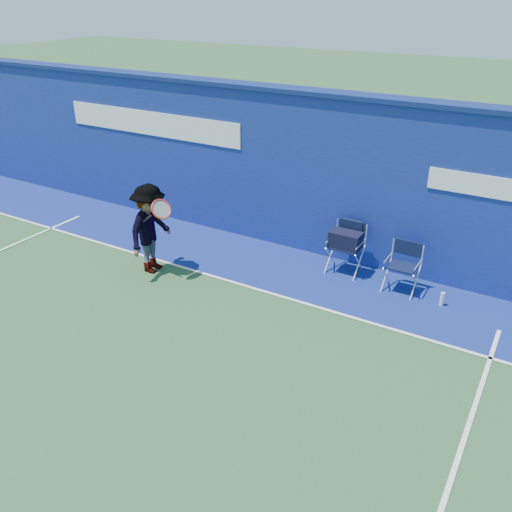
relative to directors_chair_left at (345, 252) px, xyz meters
The scene contains 8 objects.
ground 4.91m from the directors_chair_left, 110.54° to the right, with size 80.00×80.00×0.00m, color #2B522C.
stadium_wall 2.16m from the directors_chair_left, 160.36° to the left, with size 24.00×0.50×3.08m.
out_of_bounds_strip 1.83m from the directors_chair_left, 164.23° to the right, with size 24.00×1.80×0.01m, color navy.
court_lines 4.36m from the directors_chair_left, 113.32° to the right, with size 24.00×12.00×0.01m.
directors_chair_left is the anchor object (origin of this frame).
directors_chair_right 1.11m from the directors_chair_left, ahead, with size 0.51×0.46×0.86m.
water_bottle 1.88m from the directors_chair_left, ahead, with size 0.07×0.07×0.24m, color silver.
tennis_player 3.53m from the directors_chair_left, 150.71° to the right, with size 0.94×1.13×1.66m.
Camera 1 is at (4.78, -3.81, 4.73)m, focal length 38.00 mm.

